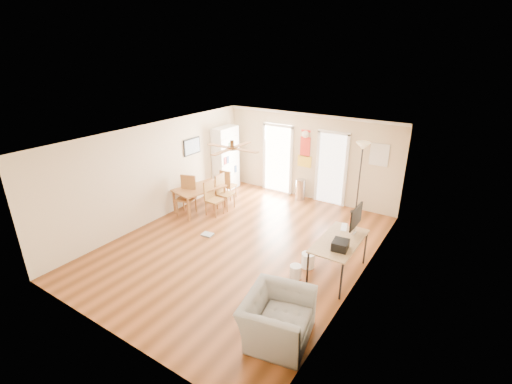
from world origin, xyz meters
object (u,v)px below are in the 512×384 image
Objects in this scene: computer_desk at (338,258)px; armchair at (277,318)px; bookshelf at (226,159)px; dining_table at (200,199)px; trash_can at (300,189)px; printer at (340,245)px; wastebasket_b at (308,260)px; dining_chair_right_b at (214,199)px; wastebasket_a at (295,272)px; dining_chair_near at (186,196)px; dining_chair_right_a at (225,192)px; dining_chair_far at (229,184)px; torchiere_lamp at (359,179)px.

computer_desk is 2.17m from armchair.
dining_table is (0.37, -1.73, -0.68)m from bookshelf.
printer is (2.54, -3.47, 0.57)m from trash_can.
trash_can is 1.97× the size of wastebasket_b.
dining_table is 2.14× the size of trash_can.
dining_chair_right_b reaches higher than wastebasket_a.
wastebasket_b is (3.97, -0.53, -0.38)m from dining_chair_near.
printer is at bearing -14.80° from dining_table.
trash_can is (1.51, 2.28, -0.16)m from dining_chair_right_b.
dining_chair_right_a reaches higher than wastebasket_b.
dining_chair_right_b is 2.74m from trash_can.
printer is at bearing -18.54° from wastebasket_b.
armchair reaches higher than wastebasket_a.
dining_chair_right_a is 4.16m from computer_desk.
dining_table is 1.37× the size of dining_chair_right_a.
computer_desk reaches higher than wastebasket_b.
bookshelf is at bearing 34.68° from dining_chair_right_a.
dining_chair_far reaches higher than trash_can.
trash_can reaches higher than wastebasket_b.
torchiere_lamp is 6.14× the size of printer.
dining_table is 0.67× the size of torchiere_lamp.
dining_table is at bearing -73.87° from bookshelf.
bookshelf is 5.09m from wastebasket_b.
torchiere_lamp is at bearing 89.83° from wastebasket_a.
trash_can is (2.43, 0.53, -0.71)m from bookshelf.
bookshelf is 6.72m from armchair.
dining_table is at bearing 168.68° from computer_desk.
dining_chair_far is 1.44× the size of trash_can.
armchair is at bearing -73.00° from wastebasket_a.
dining_chair_right_a reaches higher than trash_can.
torchiere_lamp reaches higher than dining_chair_near.
armchair is at bearing -67.16° from trash_can.
torchiere_lamp reaches higher than computer_desk.
dining_table reaches higher than wastebasket_a.
trash_can is 3.97m from computer_desk.
dining_chair_right_a is at bearing 0.62° from dining_chair_right_b.
bookshelf is 5.33m from wastebasket_a.
dining_chair_far is (0.16, 1.14, 0.12)m from dining_table.
bookshelf is at bearing 142.28° from printer.
bookshelf reaches higher than dining_chair_right_b.
dining_table reaches higher than wastebasket_b.
printer is (4.60, -1.22, 0.55)m from dining_table.
bookshelf is 1.90× the size of dining_chair_near.
wastebasket_b is (3.30, -0.94, -0.32)m from dining_chair_right_b.
dining_chair_far is (-0.39, 0.66, -0.04)m from dining_chair_right_a.
dining_chair_right_a is at bearing -151.75° from torchiere_lamp.
dining_chair_right_b reaches higher than wastebasket_b.
dining_chair_near reaches higher than dining_chair_far.
dining_chair_near is (-0.67, -0.41, 0.06)m from dining_chair_right_b.
dining_chair_right_b is at bearing -123.47° from trash_can.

